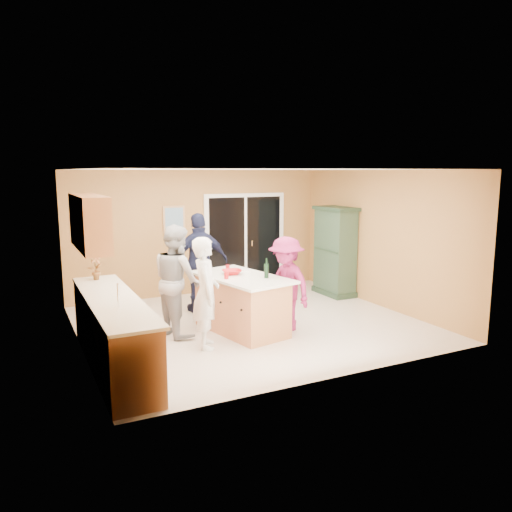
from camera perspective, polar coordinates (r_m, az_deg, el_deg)
name	(u,v)px	position (r m, az deg, el deg)	size (l,w,h in m)	color
floor	(251,324)	(8.59, -0.61, -7.76)	(5.50, 5.50, 0.00)	beige
ceiling	(250,170)	(8.20, -0.64, 9.86)	(5.50, 5.00, 0.10)	white
wall_back	(199,232)	(10.59, -6.49, 2.69)	(5.50, 0.10, 2.60)	tan
wall_front	(339,277)	(6.17, 9.46, -2.36)	(5.50, 0.10, 2.60)	tan
wall_left	(77,262)	(7.54, -19.81, -0.62)	(0.10, 5.00, 2.60)	tan
wall_right	(381,239)	(9.79, 14.05, 1.90)	(0.10, 5.00, 2.60)	tan
left_cabinet_run	(115,337)	(6.77, -15.80, -8.86)	(0.65, 3.05, 1.24)	#C3754B
upper_cabinets	(89,222)	(7.29, -18.52, 3.68)	(0.35, 1.60, 0.75)	#C3754B
sliding_door	(245,241)	(10.98, -1.24, 1.69)	(1.90, 0.07, 2.10)	white
framed_picture	(174,219)	(10.36, -9.35, 4.15)	(0.46, 0.04, 0.56)	tan
kitchen_island	(242,305)	(8.10, -1.66, -5.67)	(1.29, 1.91, 0.92)	#C3754B
green_hutch	(335,252)	(10.56, 9.01, 0.43)	(0.53, 1.01, 1.85)	#213624
woman_white	(206,293)	(7.32, -5.76, -4.21)	(0.60, 0.39, 1.65)	white
woman_grey	(177,280)	(7.95, -9.01, -2.74)	(0.86, 0.67, 1.76)	#939395
woman_navy	(200,263)	(9.21, -6.42, -0.77)	(1.07, 0.45, 1.83)	#1B203B
woman_magenta	(286,284)	(8.08, 3.47, -3.24)	(1.00, 0.57, 1.54)	maroon
serving_bowl	(232,272)	(8.10, -2.77, -1.84)	(0.31, 0.31, 0.08)	#A61215
tulip_vase	(95,266)	(7.94, -17.89, -1.13)	(0.22, 0.15, 0.42)	#AF1113
tumbler_near	(228,268)	(8.41, -3.26, -1.35)	(0.07, 0.07, 0.10)	#A61215
tumbler_far	(226,275)	(7.77, -3.41, -2.24)	(0.07, 0.07, 0.10)	#A61215
wine_bottle	(266,270)	(7.81, 1.20, -1.65)	(0.07, 0.07, 0.31)	black
white_plate	(245,270)	(8.46, -1.31, -1.56)	(0.20, 0.20, 0.01)	silver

